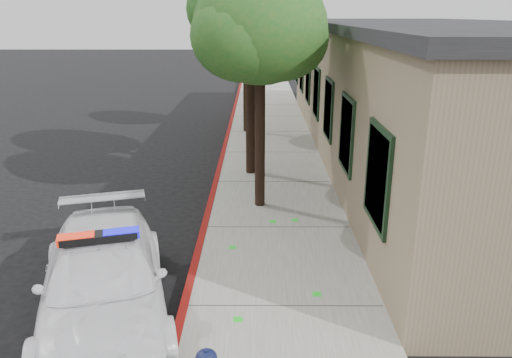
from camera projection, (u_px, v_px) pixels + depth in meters
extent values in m
plane|color=black|center=(181.00, 314.00, 7.76)|extent=(120.00, 120.00, 0.00)
cube|color=gray|center=(276.00, 230.00, 10.57)|extent=(3.20, 60.00, 0.15)
cube|color=maroon|center=(204.00, 230.00, 10.57)|extent=(0.14, 60.00, 0.16)
cube|color=#877058|center=(432.00, 96.00, 15.62)|extent=(7.00, 20.00, 4.00)
cube|color=black|center=(439.00, 26.00, 14.94)|extent=(7.30, 20.30, 0.24)
cube|color=black|center=(378.00, 176.00, 8.07)|extent=(0.08, 1.48, 1.68)
cube|color=black|center=(347.00, 134.00, 10.91)|extent=(0.08, 1.48, 1.68)
cube|color=black|center=(328.00, 109.00, 13.75)|extent=(0.08, 1.48, 1.68)
cube|color=black|center=(316.00, 93.00, 16.60)|extent=(0.08, 1.48, 1.68)
cube|color=black|center=(308.00, 81.00, 19.44)|extent=(0.08, 1.48, 1.68)
cube|color=black|center=(302.00, 72.00, 22.29)|extent=(0.08, 1.48, 1.68)
cube|color=black|center=(297.00, 66.00, 25.13)|extent=(0.08, 1.48, 1.68)
imported|color=white|center=(104.00, 280.00, 7.46)|extent=(3.00, 4.85, 1.31)
cube|color=black|center=(99.00, 237.00, 7.24)|extent=(1.23, 0.60, 0.10)
cube|color=red|center=(76.00, 239.00, 7.15)|extent=(0.57, 0.37, 0.11)
cube|color=#0F0DEB|center=(121.00, 234.00, 7.32)|extent=(0.57, 0.37, 0.11)
ellipsoid|color=#0F153A|center=(206.00, 358.00, 5.62)|extent=(0.25, 0.25, 0.19)
cylinder|color=#0F153A|center=(206.00, 351.00, 5.60)|extent=(0.06, 0.06, 0.05)
cylinder|color=black|center=(260.00, 138.00, 11.26)|extent=(0.23, 0.23, 3.25)
ellipsoid|color=#1C5B20|center=(260.00, 27.00, 10.49)|extent=(2.89, 2.89, 2.46)
ellipsoid|color=#1C5B20|center=(280.00, 39.00, 10.86)|extent=(2.17, 2.17, 1.84)
ellipsoid|color=#1C5B20|center=(244.00, 36.00, 10.27)|extent=(2.26, 2.26, 1.92)
cylinder|color=black|center=(250.00, 108.00, 13.59)|extent=(0.26, 0.26, 3.73)
ellipsoid|color=#174917|center=(250.00, 1.00, 12.71)|extent=(3.12, 3.12, 2.65)
ellipsoid|color=#174917|center=(268.00, 13.00, 13.00)|extent=(2.52, 2.52, 2.14)
ellipsoid|color=#174917|center=(233.00, 9.00, 12.68)|extent=(2.42, 2.42, 2.06)
cylinder|color=black|center=(246.00, 92.00, 18.72)|extent=(0.22, 0.22, 2.97)
ellipsoid|color=#1F4C17|center=(246.00, 31.00, 18.01)|extent=(2.55, 2.55, 2.16)
ellipsoid|color=#1F4C17|center=(258.00, 38.00, 18.19)|extent=(1.95, 1.95, 1.66)
ellipsoid|color=#1F4C17|center=(238.00, 36.00, 17.85)|extent=(2.04, 2.04, 1.73)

